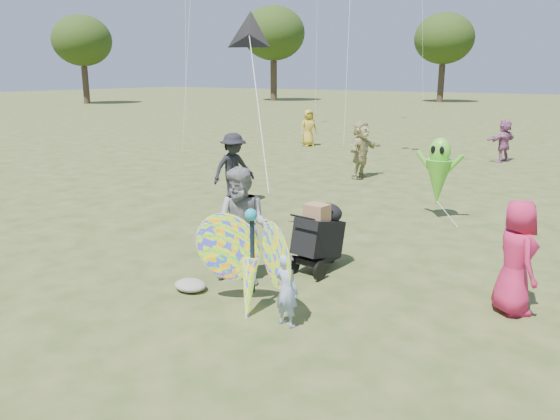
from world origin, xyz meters
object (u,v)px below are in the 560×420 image
object	(u,v)px
butterfly_kite	(250,264)
crowd_j	(504,141)
crowd_d	(361,150)
child_girl	(287,290)
alien_kite	(438,174)
crowd_a	(516,257)
jogging_stroller	(320,233)
crowd_b	(234,169)
crowd_g	(309,128)
adult_man	(243,227)

from	to	relation	value
butterfly_kite	crowd_j	bearing A→B (deg)	90.13
crowd_d	child_girl	bearing A→B (deg)	-155.34
crowd_d	crowd_j	size ratio (longest dim) A/B	1.14
crowd_j	butterfly_kite	size ratio (longest dim) A/B	0.85
alien_kite	crowd_j	bearing A→B (deg)	93.49
crowd_a	jogging_stroller	world-z (taller)	crowd_a
child_girl	crowd_b	world-z (taller)	crowd_b
crowd_j	jogging_stroller	world-z (taller)	crowd_j
crowd_g	alien_kite	size ratio (longest dim) A/B	0.88
crowd_a	butterfly_kite	xyz separation A→B (m)	(-2.83, -1.88, -0.09)
crowd_g	alien_kite	xyz separation A→B (m)	(8.29, -8.61, 0.21)
adult_man	jogging_stroller	distance (m)	1.31
crowd_g	jogging_stroller	bearing A→B (deg)	-114.81
crowd_j	adult_man	bearing A→B (deg)	20.61
adult_man	crowd_d	world-z (taller)	adult_man
crowd_b	crowd_g	bearing A→B (deg)	41.12
adult_man	crowd_a	size ratio (longest dim) A/B	1.16
crowd_d	alien_kite	xyz separation A→B (m)	(3.35, -3.31, 0.13)
crowd_b	alien_kite	distance (m)	4.64
butterfly_kite	crowd_b	bearing A→B (deg)	130.41
alien_kite	butterfly_kite	bearing A→B (deg)	-94.86
crowd_d	crowd_g	xyz separation A→B (m)	(-4.94, 5.30, -0.08)
jogging_stroller	butterfly_kite	xyz separation A→B (m)	(0.03, -1.85, 0.05)
adult_man	crowd_b	world-z (taller)	adult_man
jogging_stroller	alien_kite	size ratio (longest dim) A/B	0.63
crowd_d	crowd_g	world-z (taller)	crowd_d
crowd_g	butterfly_kite	size ratio (longest dim) A/B	0.88
crowd_b	crowd_d	bearing A→B (deg)	6.25
alien_kite	child_girl	bearing A→B (deg)	-89.02
jogging_stroller	alien_kite	world-z (taller)	alien_kite
child_girl	crowd_g	size ratio (longest dim) A/B	0.61
crowd_g	butterfly_kite	distance (m)	16.48
child_girl	adult_man	world-z (taller)	adult_man
crowd_j	alien_kite	world-z (taller)	alien_kite
child_girl	crowd_g	bearing A→B (deg)	-51.25
crowd_b	butterfly_kite	size ratio (longest dim) A/B	0.96
crowd_a	jogging_stroller	distance (m)	2.87
crowd_d	crowd_j	distance (m)	6.16
jogging_stroller	crowd_d	bearing A→B (deg)	117.18
crowd_g	crowd_j	bearing A→B (deg)	-55.00
crowd_g	jogging_stroller	distance (m)	14.86
child_girl	crowd_d	bearing A→B (deg)	-60.78
adult_man	crowd_b	size ratio (longest dim) A/B	1.04
crowd_d	crowd_g	size ratio (longest dim) A/B	1.11
crowd_a	crowd_d	bearing A→B (deg)	0.64
crowd_g	butterfly_kite	xyz separation A→B (m)	(7.79, -14.53, -0.10)
jogging_stroller	butterfly_kite	bearing A→B (deg)	-82.71
butterfly_kite	alien_kite	xyz separation A→B (m)	(0.50, 5.92, 0.31)
crowd_b	crowd_g	world-z (taller)	crowd_b
adult_man	jogging_stroller	xyz separation A→B (m)	(0.66, 1.11, -0.26)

